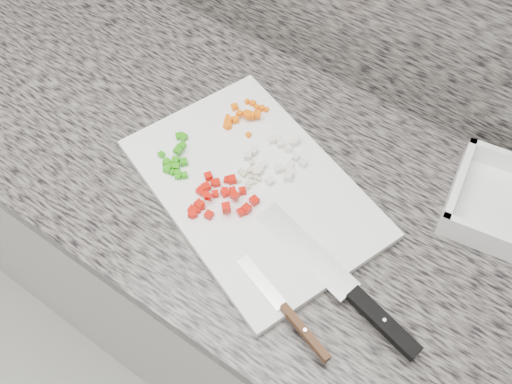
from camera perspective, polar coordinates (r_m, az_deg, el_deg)
cabinet at (r=1.49m, az=-2.99°, el=-6.75°), size 3.92×0.62×0.86m
countertop at (r=1.11m, az=-4.00°, el=3.85°), size 3.96×0.64×0.04m
cutting_board at (r=1.03m, az=-0.27°, el=0.44°), size 0.54×0.44×0.02m
carrot_pile at (r=1.11m, az=-1.27°, el=7.65°), size 0.08×0.09×0.02m
onion_pile at (r=1.05m, az=2.01°, el=3.34°), size 0.11×0.12×0.01m
green_pepper_pile at (r=1.06m, az=-8.04°, el=3.33°), size 0.08×0.09×0.02m
red_pepper_pile at (r=1.00m, az=-3.82°, el=-0.60°), size 0.12×0.12×0.02m
garlic_pile at (r=1.03m, az=-0.54°, el=1.79°), size 0.05×0.06×0.01m
chef_knife at (r=0.92m, az=9.89°, el=-10.20°), size 0.34×0.12×0.02m
paring_knife at (r=0.90m, az=3.74°, el=-12.55°), size 0.21×0.08×0.02m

